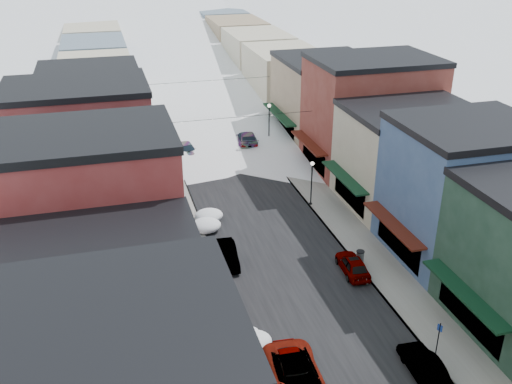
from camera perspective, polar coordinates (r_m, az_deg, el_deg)
road at (r=76.47m, az=-5.73°, el=7.36°), size 10.00×160.00×0.01m
sidewalk_left at (r=75.70m, az=-10.68°, el=6.92°), size 3.20×160.00×0.15m
sidewalk_right at (r=77.75m, az=-0.90°, el=7.84°), size 3.20×160.00×0.15m
curb_left at (r=75.82m, az=-9.51°, el=7.04°), size 0.10×160.00×0.15m
curb_right at (r=77.39m, az=-2.02°, el=7.75°), size 0.10×160.00×0.15m
bldg_l_cream at (r=30.56m, az=-15.00°, el=-12.81°), size 11.30×8.20×9.50m
bldg_l_brick_near at (r=36.57m, az=-16.41°, el=-3.46°), size 12.30×8.20×12.50m
bldg_l_grayblue at (r=44.96m, az=-15.59°, el=-0.33°), size 11.30×9.20×9.00m
bldg_l_brick_far at (r=52.98m, az=-16.99°, el=4.55°), size 13.30×9.20×11.00m
bldg_l_tan at (r=62.60m, az=-16.00°, el=7.30°), size 11.30×11.20×10.00m
bldg_r_blue at (r=45.07m, az=20.09°, el=0.14°), size 11.30×9.20×10.50m
bldg_r_cream at (r=52.51m, az=15.01°, el=3.45°), size 12.30×9.20×9.00m
bldg_r_brick_far at (r=59.78m, az=11.37°, el=7.71°), size 13.30×9.20×11.50m
bldg_r_tan at (r=68.39m, az=6.86°, el=9.33°), size 11.30×11.20×9.50m
distant_blocks at (r=97.55m, az=-8.28°, el=13.52°), size 34.00×55.00×8.00m
overhead_cables at (r=62.91m, az=-3.94°, el=9.43°), size 16.40×15.04×0.04m
car_white_suv at (r=32.40m, az=4.22°, el=-18.34°), size 3.15×6.32×1.72m
car_silver_sedan at (r=33.01m, az=3.72°, el=-17.46°), size 2.24×4.87×1.62m
car_dark_hatch at (r=43.11m, az=-2.97°, el=-6.27°), size 1.75×4.31×1.39m
car_silver_wagon at (r=63.34m, az=-6.94°, el=4.17°), size 2.45×5.01×1.40m
car_green_sedan at (r=34.77m, az=16.46°, el=-16.32°), size 1.65×4.19×1.36m
car_gray_suv at (r=42.49m, az=9.66°, el=-7.16°), size 1.88×4.12×1.37m
car_black_sedan at (r=65.93m, az=-0.93°, el=5.33°), size 3.07×6.04×1.68m
car_lane_silver at (r=67.00m, az=-4.78°, el=5.46°), size 1.95×4.27×1.42m
car_lane_white at (r=86.19m, az=-6.55°, el=9.84°), size 2.75×5.20×1.39m
parking_sign at (r=35.52m, az=17.77°, el=-13.67°), size 0.16×0.31×2.41m
trash_can at (r=43.49m, az=10.36°, el=-6.41°), size 0.61×0.61×1.04m
streetlamp_near at (r=50.97m, az=5.60°, el=1.43°), size 0.34×0.34×4.14m
streetlamp_far at (r=65.16m, az=1.32°, el=7.29°), size 0.40×0.40×4.84m
snow_pile_near at (r=35.38m, az=-0.33°, el=-14.68°), size 2.32×2.63×0.98m
snow_pile_mid at (r=47.65m, az=-5.05°, el=-3.32°), size 2.57×2.78×1.09m
snow_pile_far at (r=49.29m, az=-4.75°, el=-2.32°), size 2.45×2.71×1.04m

